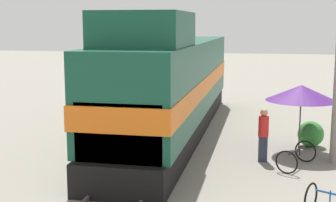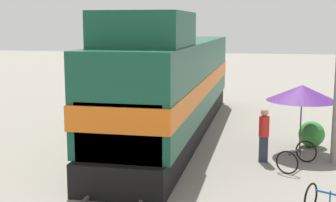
# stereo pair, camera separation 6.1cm
# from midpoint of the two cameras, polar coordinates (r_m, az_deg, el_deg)

# --- Properties ---
(ground_plane) EXTENTS (120.00, 120.00, 0.00)m
(ground_plane) POSITION_cam_midpoint_polar(r_m,az_deg,el_deg) (16.26, -1.98, -6.95)
(ground_plane) COLOR gray
(rail_near) EXTENTS (0.08, 28.42, 0.15)m
(rail_near) POSITION_cam_midpoint_polar(r_m,az_deg,el_deg) (16.41, -4.43, -6.54)
(rail_near) COLOR #4C4742
(rail_near) RESTS_ON ground_plane
(rail_far) EXTENTS (0.08, 28.42, 0.15)m
(rail_far) POSITION_cam_midpoint_polar(r_m,az_deg,el_deg) (16.09, 0.52, -6.84)
(rail_far) COLOR #4C4742
(rail_far) RESTS_ON ground_plane
(locomotive) EXTENTS (2.85, 16.34, 4.94)m
(locomotive) POSITION_cam_midpoint_polar(r_m,az_deg,el_deg) (19.13, 0.40, 1.89)
(locomotive) COLOR black
(locomotive) RESTS_ON ground_plane
(vendor_umbrella) EXTENTS (2.49, 2.49, 2.45)m
(vendor_umbrella) POSITION_cam_midpoint_polar(r_m,az_deg,el_deg) (17.15, 15.84, 0.96)
(vendor_umbrella) COLOR #4C4C4C
(vendor_umbrella) RESTS_ON ground_plane
(shrub_cluster) EXTENTS (0.97, 0.97, 0.97)m
(shrub_cluster) POSITION_cam_midpoint_polar(r_m,az_deg,el_deg) (18.41, 16.91, -3.86)
(shrub_cluster) COLOR #388C38
(shrub_cluster) RESTS_ON ground_plane
(person_bystander) EXTENTS (0.34, 0.34, 1.81)m
(person_bystander) POSITION_cam_midpoint_polar(r_m,az_deg,el_deg) (15.91, 11.44, -3.81)
(person_bystander) COLOR #2D3347
(person_bystander) RESTS_ON ground_plane
(bicycle) EXTENTS (1.36, 1.78, 0.74)m
(bicycle) POSITION_cam_midpoint_polar(r_m,az_deg,el_deg) (15.63, 15.28, -6.51)
(bicycle) COLOR black
(bicycle) RESTS_ON ground_plane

